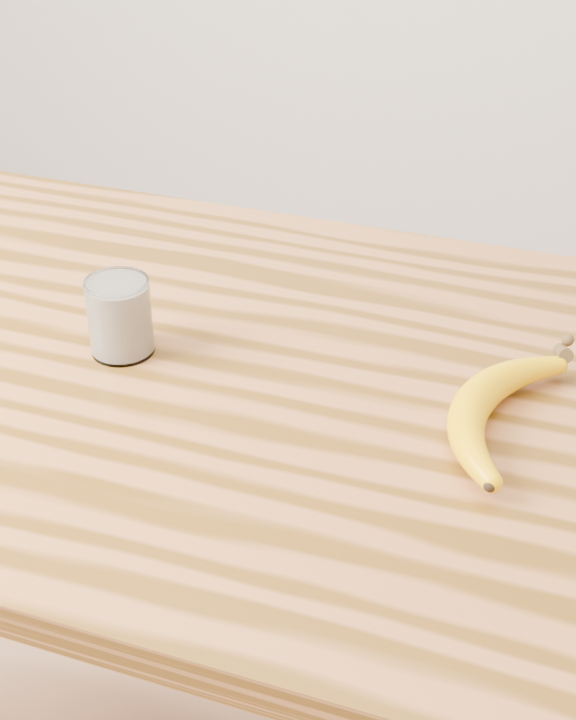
% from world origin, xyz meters
% --- Properties ---
extents(table, '(1.20, 0.80, 0.90)m').
position_xyz_m(table, '(0.00, 0.00, 0.77)').
color(table, '#9C5D2D').
rests_on(table, ground).
extents(smoothie_glass, '(0.07, 0.07, 0.09)m').
position_xyz_m(smoothie_glass, '(-0.11, -0.02, 0.95)').
color(smoothie_glass, white).
rests_on(smoothie_glass, table).
extents(banana, '(0.17, 0.35, 0.04)m').
position_xyz_m(banana, '(0.29, -0.01, 0.92)').
color(banana, '#ECA700').
rests_on(banana, table).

